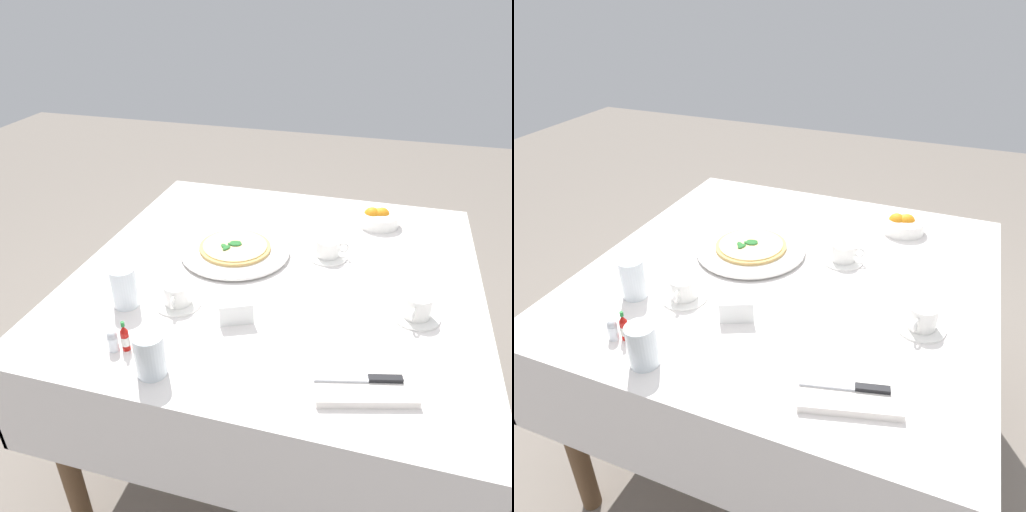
# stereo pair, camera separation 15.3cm
# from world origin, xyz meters

# --- Properties ---
(ground_plane) EXTENTS (8.00, 8.00, 0.00)m
(ground_plane) POSITION_xyz_m (0.00, 0.00, 0.00)
(ground_plane) COLOR slate
(dining_table) EXTENTS (1.20, 1.20, 0.74)m
(dining_table) POSITION_xyz_m (0.00, 0.00, 0.62)
(dining_table) COLOR white
(dining_table) RESTS_ON ground_plane
(pizza_plate) EXTENTS (0.35, 0.35, 0.02)m
(pizza_plate) POSITION_xyz_m (0.16, -0.06, 0.75)
(pizza_plate) COLOR white
(pizza_plate) RESTS_ON dining_table
(pizza) EXTENTS (0.23, 0.23, 0.02)m
(pizza) POSITION_xyz_m (0.16, -0.06, 0.77)
(pizza) COLOR #DBAD60
(pizza) RESTS_ON pizza_plate
(coffee_cup_near_left) EXTENTS (0.13, 0.13, 0.07)m
(coffee_cup_near_left) POSITION_xyz_m (-0.41, 0.13, 0.78)
(coffee_cup_near_left) COLOR white
(coffee_cup_near_left) RESTS_ON dining_table
(coffee_cup_center_back) EXTENTS (0.13, 0.13, 0.06)m
(coffee_cup_center_back) POSITION_xyz_m (0.23, 0.24, 0.77)
(coffee_cup_center_back) COLOR white
(coffee_cup_center_back) RESTS_ON dining_table
(coffee_cup_far_left) EXTENTS (0.13, 0.13, 0.06)m
(coffee_cup_far_left) POSITION_xyz_m (-0.13, -0.12, 0.77)
(coffee_cup_far_left) COLOR white
(coffee_cup_far_left) RESTS_ON dining_table
(water_glass_far_right) EXTENTS (0.07, 0.07, 0.11)m
(water_glass_far_right) POSITION_xyz_m (0.18, 0.51, 0.79)
(water_glass_far_right) COLOR white
(water_glass_far_right) RESTS_ON dining_table
(water_glass_left_edge) EXTENTS (0.07, 0.07, 0.12)m
(water_glass_left_edge) POSITION_xyz_m (0.36, 0.29, 0.79)
(water_glass_left_edge) COLOR white
(water_glass_left_edge) RESTS_ON dining_table
(napkin_folded) EXTENTS (0.25, 0.18, 0.02)m
(napkin_folded) POSITION_xyz_m (-0.29, 0.42, 0.75)
(napkin_folded) COLOR white
(napkin_folded) RESTS_ON dining_table
(dinner_knife) EXTENTS (0.19, 0.06, 0.01)m
(dinner_knife) POSITION_xyz_m (-0.29, 0.42, 0.77)
(dinner_knife) COLOR silver
(dinner_knife) RESTS_ON napkin_folded
(citrus_bowl) EXTENTS (0.15, 0.15, 0.07)m
(citrus_bowl) POSITION_xyz_m (-0.27, -0.40, 0.77)
(citrus_bowl) COLOR white
(citrus_bowl) RESTS_ON dining_table
(hot_sauce_bottle) EXTENTS (0.02, 0.02, 0.08)m
(hot_sauce_bottle) POSITION_xyz_m (0.27, 0.45, 0.78)
(hot_sauce_bottle) COLOR #B7140F
(hot_sauce_bottle) RESTS_ON dining_table
(salt_shaker) EXTENTS (0.03, 0.03, 0.06)m
(salt_shaker) POSITION_xyz_m (0.30, 0.46, 0.77)
(salt_shaker) COLOR white
(salt_shaker) RESTS_ON dining_table
(pepper_shaker) EXTENTS (0.03, 0.03, 0.06)m
(pepper_shaker) POSITION_xyz_m (0.24, 0.44, 0.77)
(pepper_shaker) COLOR white
(pepper_shaker) RESTS_ON dining_table
(menu_card) EXTENTS (0.08, 0.04, 0.06)m
(menu_card) POSITION_xyz_m (0.04, 0.29, 0.77)
(menu_card) COLOR white
(menu_card) RESTS_ON dining_table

